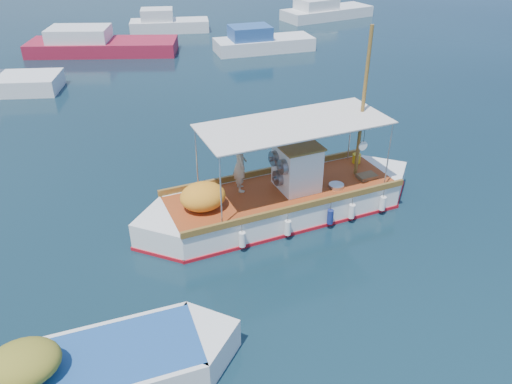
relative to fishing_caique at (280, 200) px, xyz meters
name	(u,v)px	position (x,y,z in m)	size (l,w,h in m)	color
ground	(277,230)	(-0.43, -0.76, -0.50)	(160.00, 160.00, 0.00)	black
fishing_caique	(280,200)	(0.00, 0.00, 0.00)	(9.22, 2.86, 5.63)	white
dinghy	(74,379)	(-6.28, -4.46, -0.16)	(6.71, 1.96, 1.64)	white
bg_boat_n	(98,45)	(-3.28, 21.05, -0.01)	(9.47, 5.55, 1.80)	maroon
bg_boat_ne	(261,43)	(6.40, 17.94, -0.01)	(6.31, 2.54, 1.80)	silver
bg_boat_e	(325,12)	(14.83, 25.39, -0.01)	(7.78, 3.74, 1.80)	silver
bg_boat_far_n	(167,24)	(2.00, 25.42, -0.01)	(5.89, 3.19, 1.80)	silver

